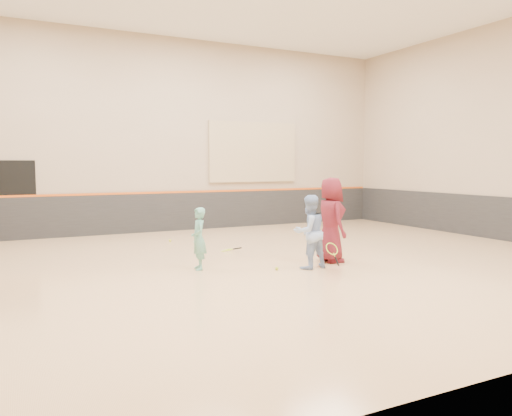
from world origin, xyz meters
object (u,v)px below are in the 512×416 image
young_man (331,220)px  spare_racket (226,247)px  girl (199,239)px  instructor (309,232)px

young_man → spare_racket: young_man is taller
girl → instructor: instructor is taller
girl → spare_racket: (1.34, 1.74, -0.54)m
girl → young_man: young_man is taller
instructor → young_man: size_ratio=0.82×
instructor → spare_racket: instructor is taller
instructor → girl: bearing=-29.2°
young_man → girl: bearing=88.3°
girl → young_man: 2.87m
spare_racket → instructor: bearing=-75.7°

